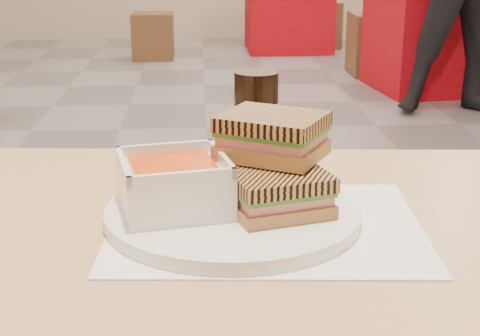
{
  "coord_description": "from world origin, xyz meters",
  "views": [
    {
      "loc": [
        -0.03,
        -2.75,
        1.07
      ],
      "look_at": [
        0.01,
        -2.0,
        0.82
      ],
      "focal_mm": 53.17,
      "sensor_mm": 36.0,
      "label": 1
    }
  ],
  "objects": [
    {
      "name": "plate",
      "position": [
        0.0,
        -1.98,
        0.76
      ],
      "size": [
        0.29,
        0.29,
        0.02
      ],
      "color": "white",
      "rests_on": "tray_liner"
    },
    {
      "name": "panini_upper",
      "position": [
        0.05,
        -1.95,
        0.84
      ],
      "size": [
        0.15,
        0.14,
        0.05
      ],
      "color": "#BD834A",
      "rests_on": "panini_lower"
    },
    {
      "name": "main_table",
      "position": [
        0.07,
        -2.05,
        0.64
      ],
      "size": [
        1.25,
        0.78,
        0.75
      ],
      "color": "tan",
      "rests_on": "ground"
    },
    {
      "name": "bg_chair_1l",
      "position": [
        1.39,
        2.86,
        0.24
      ],
      "size": [
        0.43,
        0.43,
        0.48
      ],
      "color": "brown",
      "rests_on": "ground"
    },
    {
      "name": "cola_glass",
      "position": [
        0.05,
        -1.76,
        0.82
      ],
      "size": [
        0.06,
        0.06,
        0.13
      ],
      "color": "black",
      "rests_on": "main_table"
    },
    {
      "name": "bg_table_2",
      "position": [
        0.83,
        4.16,
        0.34
      ],
      "size": [
        0.79,
        0.79,
        0.69
      ],
      "color": "#AC0E14",
      "rests_on": "ground"
    },
    {
      "name": "bg_chair_2r",
      "position": [
        1.12,
        4.28,
        0.22
      ],
      "size": [
        0.5,
        0.5,
        0.44
      ],
      "color": "brown",
      "rests_on": "ground"
    },
    {
      "name": "bg_chair_2l",
      "position": [
        -0.45,
        3.72,
        0.2
      ],
      "size": [
        0.36,
        0.36,
        0.41
      ],
      "color": "brown",
      "rests_on": "ground"
    },
    {
      "name": "panini_lower",
      "position": [
        0.05,
        -2.0,
        0.79
      ],
      "size": [
        0.13,
        0.12,
        0.05
      ],
      "color": "#BD834A",
      "rests_on": "plate"
    },
    {
      "name": "tray_liner",
      "position": [
        0.04,
        -2.0,
        0.75
      ],
      "size": [
        0.37,
        0.3,
        0.0
      ],
      "color": "white",
      "rests_on": "main_table"
    },
    {
      "name": "bg_table_1",
      "position": [
        1.64,
        2.26,
        0.35
      ],
      "size": [
        0.88,
        0.88,
        0.7
      ],
      "color": "#AC0E14",
      "rests_on": "ground"
    },
    {
      "name": "soup_bowl",
      "position": [
        -0.06,
        -1.99,
        0.79
      ],
      "size": [
        0.14,
        0.14,
        0.06
      ],
      "color": "white",
      "rests_on": "plate"
    }
  ]
}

